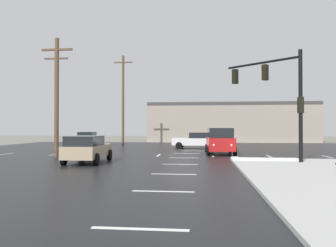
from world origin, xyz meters
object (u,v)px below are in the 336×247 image
sedan_white (197,140)px  utility_pole_far (56,98)px  sedan_tan (87,148)px  sedan_green (86,139)px  utility_pole_distant (123,99)px  utility_pole_mid (57,95)px  traffic_signal_mast (279,89)px  suv_red (220,140)px

sedan_white → utility_pole_far: (-12.80, -3.94, 3.96)m
sedan_tan → sedan_green: size_ratio=0.98×
sedan_green → sedan_white: bearing=68.4°
utility_pole_far → sedan_tan: bearing=-57.2°
sedan_tan → sedan_green: same height
sedan_tan → utility_pole_distant: utility_pole_distant is taller
sedan_white → utility_pole_distant: size_ratio=0.44×
sedan_tan → utility_pole_mid: (-3.41, 3.37, 3.52)m
sedan_tan → utility_pole_far: (-6.63, 10.30, 3.96)m
sedan_green → utility_pole_mid: bearing=5.7°
traffic_signal_mast → suv_red: (-3.13, 6.25, -3.25)m
sedan_green → utility_pole_far: bearing=-7.8°
sedan_tan → suv_red: (8.06, 7.62, 0.24)m
sedan_green → utility_pole_mid: size_ratio=0.56×
traffic_signal_mast → utility_pole_distant: (-13.81, 18.23, 1.18)m
utility_pole_distant → utility_pole_mid: bearing=-92.8°
suv_red → sedan_green: size_ratio=1.05×
traffic_signal_mast → sedan_green: bearing=-1.4°
suv_red → sedan_tan: bearing=-48.3°
suv_red → utility_pole_mid: (-11.46, -4.25, 3.28)m
utility_pole_mid → utility_pole_far: utility_pole_far is taller
suv_red → utility_pole_distant: utility_pole_distant is taller
sedan_white → suv_red: (1.89, -6.62, 0.24)m
sedan_green → utility_pole_distant: (3.80, 1.88, 4.66)m
sedan_green → sedan_tan: bearing=13.8°
suv_red → traffic_signal_mast: bearing=24.9°
utility_pole_far → utility_pole_distant: size_ratio=0.87×
sedan_green → utility_pole_far: (-0.21, -7.42, 3.96)m
utility_pole_far → utility_pole_distant: 10.14m
sedan_white → sedan_tan: (-6.17, -14.24, 0.00)m
suv_red → utility_pole_mid: utility_pole_mid is taller
traffic_signal_mast → sedan_white: size_ratio=1.38×
utility_pole_distant → sedan_tan: bearing=-82.4°
traffic_signal_mast → suv_red: size_ratio=1.30×
suv_red → utility_pole_mid: bearing=-71.4°
suv_red → utility_pole_distant: (-10.68, 11.97, 4.43)m
suv_red → sedan_green: (-14.48, 10.10, -0.24)m
suv_red → sedan_white: bearing=-165.8°
traffic_signal_mast → suv_red: traffic_signal_mast is taller
sedan_tan → utility_pole_distant: (-2.62, 19.60, 4.66)m
traffic_signal_mast → utility_pole_far: bearing=14.9°
utility_pole_distant → utility_pole_far: bearing=-113.3°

